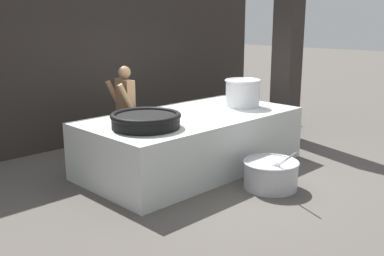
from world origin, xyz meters
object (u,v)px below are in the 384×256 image
at_px(stock_pot, 243,92).
at_px(prep_bowl_vegetables, 271,173).
at_px(cook, 125,108).
at_px(giant_wok_near, 146,120).

xyz_separation_m(stock_pot, prep_bowl_vegetables, (-0.98, -1.36, -0.93)).
bearing_deg(cook, stock_pot, 144.62).
bearing_deg(stock_pot, cook, 135.12).
distance_m(stock_pot, cook, 2.12).
bearing_deg(stock_pot, giant_wok_near, -179.00).
relative_size(giant_wok_near, prep_bowl_vegetables, 1.02).
height_order(stock_pot, cook, cook).
bearing_deg(prep_bowl_vegetables, stock_pot, 54.19).
height_order(giant_wok_near, cook, cook).
relative_size(stock_pot, cook, 0.39).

